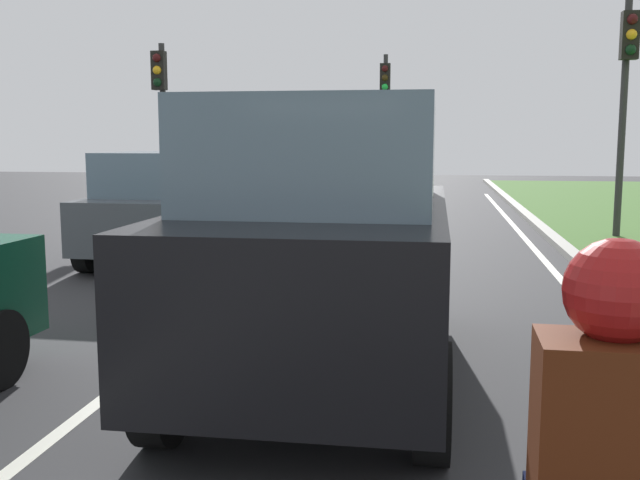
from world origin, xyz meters
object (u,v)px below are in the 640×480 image
car_suv_ahead (327,241)px  traffic_light_near_right (626,78)px  traffic_light_overhead_left (161,100)px  traffic_light_far_median (385,103)px  rider_person (609,441)px  car_hatchback_far (163,207)px

car_suv_ahead → traffic_light_near_right: 10.52m
traffic_light_overhead_left → traffic_light_far_median: (4.88, 6.56, 0.21)m
rider_person → traffic_light_far_median: traffic_light_far_median is taller
car_hatchback_far → traffic_light_far_median: bearing=78.2°
car_suv_ahead → traffic_light_overhead_left: bearing=116.8°
car_suv_ahead → car_hatchback_far: bearing=122.4°
rider_person → traffic_light_near_right: size_ratio=0.25×
car_suv_ahead → traffic_light_far_median: bearing=92.3°
car_suv_ahead → rider_person: car_suv_ahead is taller
rider_person → traffic_light_overhead_left: (-6.99, 15.00, 1.70)m
rider_person → traffic_light_far_median: (-2.11, 21.56, 1.91)m
car_suv_ahead → car_hatchback_far: size_ratio=1.21×
car_hatchback_far → traffic_light_near_right: 9.13m
traffic_light_far_median → car_hatchback_far: bearing=-102.7°
traffic_light_far_median → car_suv_ahead: bearing=-87.5°
car_suv_ahead → rider_person: (1.34, -3.91, 0.02)m
car_suv_ahead → traffic_light_near_right: bearing=64.2°
traffic_light_near_right → traffic_light_far_median: (-5.23, 8.33, -0.05)m
traffic_light_near_right → traffic_light_far_median: 9.84m
car_suv_ahead → traffic_light_overhead_left: (-5.65, 11.09, 1.73)m
rider_person → traffic_light_overhead_left: size_ratio=0.28×
car_hatchback_far → traffic_light_far_median: (2.74, 12.16, 2.22)m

